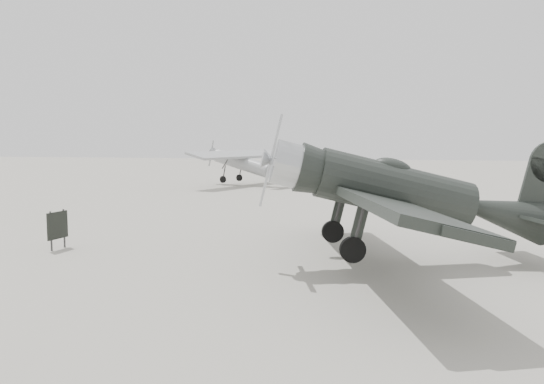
{
  "coord_description": "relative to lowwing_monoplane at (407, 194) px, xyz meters",
  "views": [
    {
      "loc": [
        4.77,
        -18.81,
        3.65
      ],
      "look_at": [
        0.22,
        2.4,
        1.5
      ],
      "focal_mm": 35.0,
      "sensor_mm": 36.0,
      "label": 1
    }
  ],
  "objects": [
    {
      "name": "ground",
      "position": [
        -5.4,
        3.2,
        -2.1
      ],
      "size": [
        160.0,
        160.0,
        0.0
      ],
      "primitive_type": "plane",
      "color": "gray",
      "rests_on": "ground"
    },
    {
      "name": "lowwing_monoplane",
      "position": [
        0.0,
        0.0,
        0.0
      ],
      "size": [
        8.94,
        12.29,
        3.97
      ],
      "rotation": [
        0.0,
        0.24,
        0.29
      ],
      "color": "black",
      "rests_on": "ground"
    },
    {
      "name": "sign_board",
      "position": [
        -11.28,
        -0.06,
        -1.32
      ],
      "size": [
        0.18,
        0.91,
        1.31
      ],
      "rotation": [
        0.0,
        0.0,
        -0.14
      ],
      "color": "#333333",
      "rests_on": "ground"
    },
    {
      "name": "highwing_monoplane",
      "position": [
        -11.56,
        25.19,
        -0.15
      ],
      "size": [
        7.92,
        10.86,
        3.12
      ],
      "rotation": [
        0.0,
        0.23,
        -0.37
      ],
      "color": "gray",
      "rests_on": "ground"
    }
  ]
}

